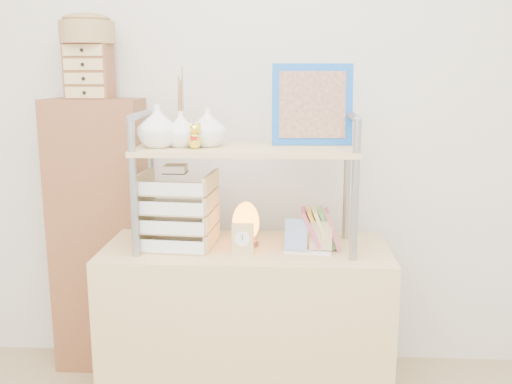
# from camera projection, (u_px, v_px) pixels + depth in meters

# --- Properties ---
(desk) EXTENTS (1.20, 0.50, 0.75)m
(desk) POSITION_uv_depth(u_px,v_px,m) (246.00, 329.00, 2.48)
(desk) COLOR tan
(desk) RESTS_ON ground
(cabinet) EXTENTS (0.45, 0.24, 1.35)m
(cabinet) POSITION_uv_depth(u_px,v_px,m) (100.00, 236.00, 2.82)
(cabinet) COLOR brown
(cabinet) RESTS_ON ground
(hutch) EXTENTS (0.90, 0.34, 0.76)m
(hutch) POSITION_uv_depth(u_px,v_px,m) (227.00, 143.00, 2.33)
(hutch) COLOR gray
(hutch) RESTS_ON desk
(letter_tray) EXTENTS (0.31, 0.29, 0.35)m
(letter_tray) POSITION_uv_depth(u_px,v_px,m) (177.00, 214.00, 2.38)
(letter_tray) COLOR tan
(letter_tray) RESTS_ON desk
(salt_lamp) EXTENTS (0.12, 0.12, 0.19)m
(salt_lamp) POSITION_uv_depth(u_px,v_px,m) (246.00, 223.00, 2.41)
(salt_lamp) COLOR brown
(salt_lamp) RESTS_ON desk
(desk_clock) EXTENTS (0.09, 0.04, 0.12)m
(desk_clock) POSITION_uv_depth(u_px,v_px,m) (243.00, 239.00, 2.30)
(desk_clock) COLOR tan
(desk_clock) RESTS_ON desk
(postcard_stand) EXTENTS (0.20, 0.08, 0.14)m
(postcard_stand) POSITION_uv_depth(u_px,v_px,m) (308.00, 243.00, 2.32)
(postcard_stand) COLOR white
(postcard_stand) RESTS_ON desk
(drawer_chest) EXTENTS (0.20, 0.16, 0.25)m
(drawer_chest) POSITION_uv_depth(u_px,v_px,m) (89.00, 72.00, 2.63)
(drawer_chest) COLOR brown
(drawer_chest) RESTS_ON cabinet
(woven_basket) EXTENTS (0.25, 0.25, 0.10)m
(woven_basket) POSITION_uv_depth(u_px,v_px,m) (87.00, 32.00, 2.60)
(woven_basket) COLOR #997645
(woven_basket) RESTS_ON drawer_chest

